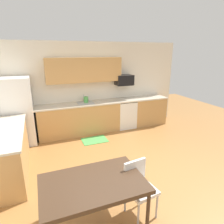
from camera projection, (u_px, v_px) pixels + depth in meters
name	position (u px, v px, depth m)	size (l,w,h in m)	color
ground_plane	(129.00, 170.00, 4.14)	(12.00, 12.00, 0.00)	#9E6B38
wall_back	(93.00, 87.00, 6.09)	(5.80, 0.10, 2.70)	silver
cabinet_run_back	(80.00, 119.00, 5.86)	(2.41, 0.60, 0.90)	tan
cabinet_run_back_right	(148.00, 111.00, 6.68)	(1.14, 0.60, 0.90)	tan
cabinet_run_left	(10.00, 153.00, 3.91)	(0.60, 2.00, 0.90)	tan
countertop_back	(96.00, 103.00, 5.91)	(4.80, 0.64, 0.04)	beige
countertop_left	(6.00, 132.00, 3.77)	(0.64, 2.00, 0.04)	beige
upper_cabinets_back	(84.00, 70.00, 5.62)	(2.20, 0.34, 0.70)	tan
refrigerator	(18.00, 112.00, 5.08)	(0.76, 0.70, 1.80)	white
oven_range	(125.00, 114.00, 6.38)	(0.60, 0.60, 0.91)	white
microwave	(124.00, 80.00, 6.14)	(0.54, 0.36, 0.32)	black
sink_basin	(86.00, 105.00, 5.80)	(0.48, 0.40, 0.14)	#A5A8AD
sink_faucet	(84.00, 99.00, 5.91)	(0.02, 0.02, 0.24)	#B2B5BA
dining_table	(93.00, 186.00, 2.62)	(1.40, 0.90, 0.74)	#422D1E
chair_near_table	(139.00, 184.00, 2.91)	(0.45, 0.45, 0.85)	white
floor_mat	(95.00, 140.00, 5.50)	(0.70, 0.50, 0.01)	#4CA54C
kettle	(86.00, 100.00, 5.81)	(0.14, 0.14, 0.20)	#4CA54C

